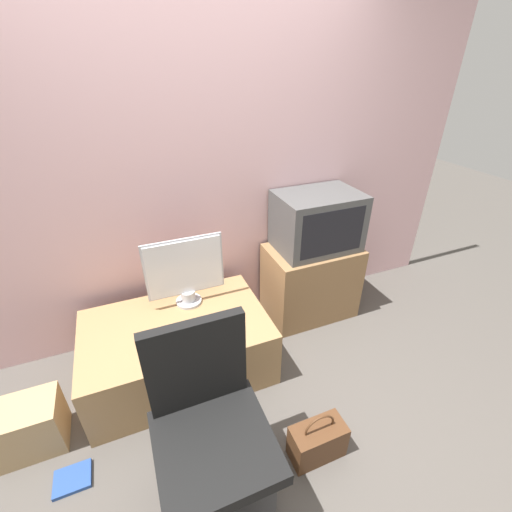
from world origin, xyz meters
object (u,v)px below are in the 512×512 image
main_monitor (185,272)px  keyboard (199,325)px  handbag (317,441)px  crt_tv (317,221)px  office_chair (211,437)px  cardboard_box_lower (30,426)px  mouse (234,314)px  book (73,479)px

main_monitor → keyboard: size_ratio=1.44×
main_monitor → handbag: 1.29m
keyboard → crt_tv: (1.03, 0.33, 0.41)m
office_chair → cardboard_box_lower: office_chair is taller
main_monitor → mouse: (0.24, -0.26, -0.24)m
crt_tv → handbag: crt_tv is taller
handbag → book: handbag is taller
main_monitor → mouse: size_ratio=8.82×
mouse → crt_tv: size_ratio=0.10×
mouse → crt_tv: 0.95m
crt_tv → mouse: bearing=-157.8°
main_monitor → office_chair: 1.06m
handbag → mouse: bearing=103.4°
cardboard_box_lower → keyboard: bearing=8.0°
book → main_monitor: bearing=41.0°
handbag → book: size_ratio=1.79×
main_monitor → keyboard: 0.36m
crt_tv → book: size_ratio=3.42×
main_monitor → crt_tv: size_ratio=0.85×
crt_tv → office_chair: crt_tv is taller
office_chair → mouse: bearing=63.8°
book → mouse: bearing=22.9°
keyboard → book: keyboard is taller
cardboard_box_lower → book: 0.39m
handbag → book: (-1.25, 0.36, -0.10)m
crt_tv → cardboard_box_lower: (-2.06, -0.47, -0.69)m
main_monitor → book: 1.27m
main_monitor → crt_tv: 1.06m
mouse → office_chair: size_ratio=0.06×
main_monitor → book: main_monitor is taller
keyboard → handbag: bearing=-61.8°
crt_tv → handbag: 1.48m
main_monitor → office_chair: office_chair is taller
office_chair → cardboard_box_lower: size_ratio=2.85×
keyboard → crt_tv: crt_tv is taller
crt_tv → book: crt_tv is taller
main_monitor → book: bearing=-139.0°
main_monitor → book: size_ratio=2.90×
main_monitor → office_chair: size_ratio=0.55×
mouse → office_chair: 0.84m
mouse → book: bearing=-157.1°
mouse → office_chair: (-0.37, -0.75, -0.03)m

